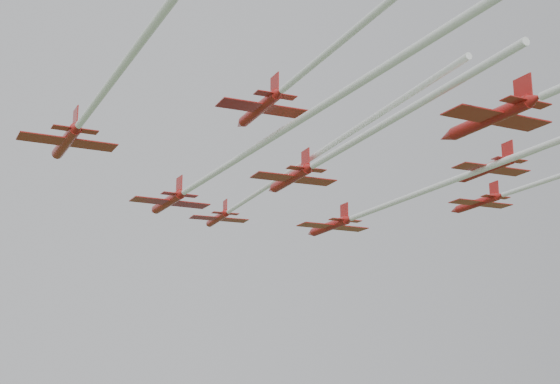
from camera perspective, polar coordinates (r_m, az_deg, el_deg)
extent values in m
cylinder|color=red|center=(113.93, -4.59, -1.94)|extent=(2.75, 8.12, 1.05)
cone|color=red|center=(118.52, -5.29, -2.39)|extent=(1.39, 1.90, 1.05)
cone|color=red|center=(109.62, -3.87, -1.47)|extent=(1.17, 1.32, 0.95)
ellipsoid|color=black|center=(115.79, -4.87, -1.94)|extent=(0.58, 0.97, 0.30)
cube|color=red|center=(113.16, -4.48, -1.98)|extent=(8.70, 4.21, 0.10)
cube|color=red|center=(110.46, -4.02, -1.57)|extent=(3.96, 1.93, 0.08)
cube|color=red|center=(110.87, -4.04, -1.06)|extent=(0.46, 1.69, 1.90)
cylinder|color=white|center=(83.24, 2.31, 2.51)|extent=(12.79, 55.94, 0.57)
cylinder|color=red|center=(94.52, -8.20, -0.73)|extent=(3.80, 8.90, 1.16)
cone|color=red|center=(99.56, -9.21, -1.36)|extent=(1.68, 2.16, 1.16)
cone|color=red|center=(89.81, -7.15, -0.06)|extent=(1.39, 1.52, 1.05)
ellipsoid|color=black|center=(96.57, -8.60, -0.74)|extent=(0.72, 1.09, 0.34)
cube|color=red|center=(93.68, -8.04, -0.78)|extent=(9.68, 5.40, 0.11)
cube|color=red|center=(90.73, -7.36, -0.20)|extent=(4.40, 2.47, 0.08)
cube|color=red|center=(91.20, -7.39, 0.48)|extent=(0.67, 1.84, 2.11)
cylinder|color=white|center=(64.30, 1.70, 5.43)|extent=(17.65, 54.41, 0.63)
cylinder|color=red|center=(104.02, 3.66, -2.51)|extent=(3.58, 9.09, 1.18)
cone|color=red|center=(108.80, 2.27, -3.03)|extent=(1.65, 2.17, 1.18)
cone|color=red|center=(99.58, 5.08, -1.97)|extent=(1.38, 1.53, 1.07)
ellipsoid|color=black|center=(105.95, 3.10, -2.49)|extent=(0.71, 1.10, 0.34)
cube|color=red|center=(103.23, 3.88, -2.57)|extent=(9.83, 5.22, 0.11)
cube|color=red|center=(100.45, 4.79, -2.08)|extent=(4.47, 2.39, 0.09)
cube|color=red|center=(100.87, 4.72, -1.44)|extent=(0.62, 1.89, 2.14)
cylinder|color=white|center=(79.82, 13.92, 1.37)|extent=(13.53, 46.47, 0.64)
cylinder|color=red|center=(81.21, -15.38, 3.57)|extent=(3.82, 9.15, 1.19)
cone|color=red|center=(86.48, -16.10, 2.55)|extent=(1.71, 2.21, 1.19)
cone|color=red|center=(76.29, -14.60, 4.65)|extent=(1.41, 1.56, 1.08)
ellipsoid|color=black|center=(83.38, -15.65, 3.44)|extent=(0.73, 1.12, 0.35)
cube|color=red|center=(80.32, -15.27, 3.55)|extent=(9.94, 5.46, 0.11)
cube|color=red|center=(77.25, -14.76, 4.43)|extent=(4.52, 2.50, 0.09)
cube|color=red|center=(77.83, -14.74, 5.21)|extent=(0.67, 1.90, 2.17)
cylinder|color=white|center=(55.02, -9.40, 11.74)|extent=(13.91, 43.94, 0.65)
cylinder|color=red|center=(85.78, 0.78, 1.00)|extent=(3.25, 8.96, 1.16)
cone|color=red|center=(90.60, -0.61, 0.19)|extent=(1.57, 2.11, 1.16)
cone|color=red|center=(81.31, 2.23, 1.85)|extent=(1.32, 1.48, 1.05)
ellipsoid|color=black|center=(87.75, 0.22, 0.94)|extent=(0.67, 1.08, 0.34)
cube|color=red|center=(84.97, 1.01, 0.96)|extent=(9.64, 4.86, 0.11)
cube|color=red|center=(82.18, 1.94, 1.68)|extent=(4.39, 2.23, 0.08)
cube|color=red|center=(82.68, 1.87, 2.41)|extent=(0.55, 1.86, 2.10)
cylinder|color=white|center=(67.06, 8.46, 5.42)|extent=(8.40, 32.00, 0.63)
cylinder|color=red|center=(101.37, 14.22, -0.79)|extent=(2.93, 7.90, 1.02)
cone|color=red|center=(105.08, 12.64, -1.34)|extent=(1.40, 1.87, 1.02)
cone|color=red|center=(97.96, 15.81, -0.24)|extent=(1.17, 1.31, 0.93)
ellipsoid|color=black|center=(102.88, 13.58, -0.81)|extent=(0.59, 0.95, 0.30)
cube|color=red|center=(100.75, 14.48, -0.83)|extent=(8.51, 4.34, 0.09)
cube|color=red|center=(98.62, 15.49, -0.35)|extent=(3.87, 1.99, 0.07)
cube|color=red|center=(98.99, 15.38, 0.20)|extent=(0.50, 1.64, 1.86)
cylinder|color=red|center=(67.63, -1.51, 6.12)|extent=(2.82, 7.54, 0.98)
cone|color=red|center=(71.63, -2.90, 4.97)|extent=(1.34, 1.79, 0.98)
cone|color=red|center=(63.92, -0.03, 7.34)|extent=(1.12, 1.25, 0.89)
ellipsoid|color=black|center=(69.29, -2.07, 5.94)|extent=(0.57, 0.91, 0.28)
cube|color=red|center=(66.93, -1.28, 6.14)|extent=(8.13, 4.18, 0.09)
cube|color=red|center=(64.64, -0.34, 7.09)|extent=(3.70, 1.92, 0.07)
cube|color=red|center=(65.15, -0.40, 7.84)|extent=(0.48, 1.57, 1.77)
cylinder|color=red|center=(80.16, 14.87, 1.64)|extent=(2.76, 7.58, 0.98)
cone|color=red|center=(83.67, 12.95, 0.88)|extent=(1.33, 1.79, 0.98)
cone|color=red|center=(76.96, 16.83, 2.42)|extent=(1.12, 1.25, 0.89)
ellipsoid|color=black|center=(81.60, 14.09, 1.58)|extent=(0.57, 0.91, 0.28)
cube|color=red|center=(79.57, 15.19, 1.61)|extent=(8.15, 4.12, 0.09)
cube|color=red|center=(77.58, 16.43, 2.27)|extent=(3.71, 1.89, 0.07)
cube|color=red|center=(77.97, 16.30, 2.92)|extent=(0.47, 1.58, 1.78)
cylinder|color=red|center=(64.04, 15.07, 5.22)|extent=(3.67, 8.64, 1.13)
cone|color=red|center=(67.82, 12.13, 3.97)|extent=(1.62, 2.09, 1.13)
cone|color=red|center=(60.68, 18.18, 6.53)|extent=(1.34, 1.48, 1.02)
ellipsoid|color=black|center=(65.61, 13.86, 5.06)|extent=(0.70, 1.06, 0.33)
cube|color=red|center=(63.39, 15.58, 5.21)|extent=(9.39, 5.23, 0.10)
cube|color=red|center=(61.32, 17.55, 6.26)|extent=(4.27, 2.39, 0.08)
cube|color=red|center=(61.84, 17.34, 7.19)|extent=(0.65, 1.79, 2.05)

